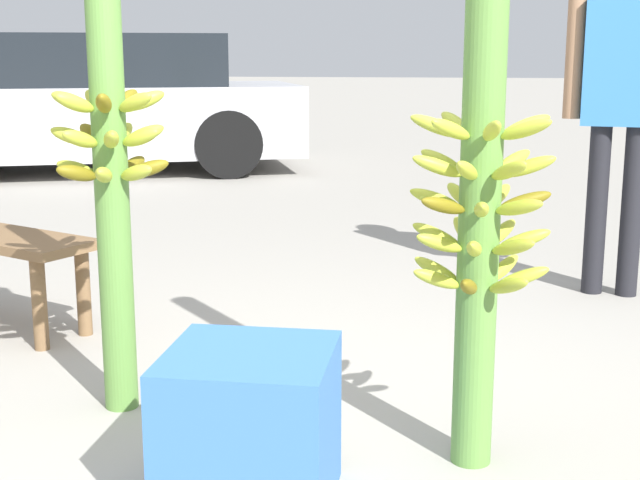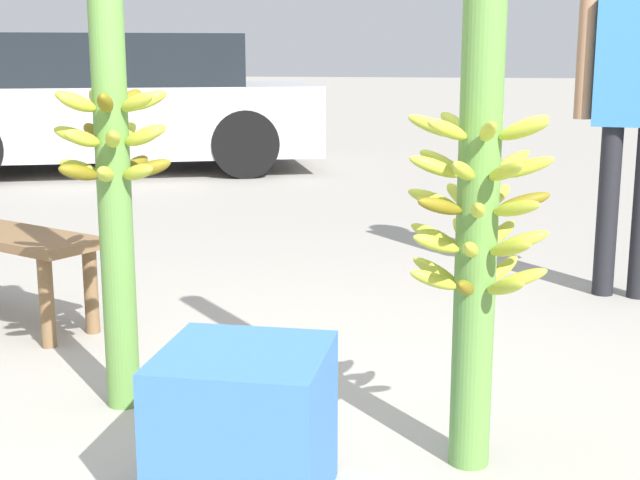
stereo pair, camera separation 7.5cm
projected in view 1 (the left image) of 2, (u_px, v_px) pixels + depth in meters
ground_plane at (263, 455)px, 2.66m from camera, size 80.00×80.00×0.00m
banana_stalk_left at (111, 182)px, 2.87m from camera, size 0.38×0.38×1.43m
banana_stalk_center at (481, 188)px, 2.46m from camera, size 0.41×0.41×1.65m
vendor_person at (623, 84)px, 4.23m from camera, size 0.55×0.23×1.68m
parked_car at (98, 105)px, 8.90m from camera, size 4.40×3.10×1.35m
produce_crate at (250, 430)px, 2.32m from camera, size 0.43×0.43×0.43m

